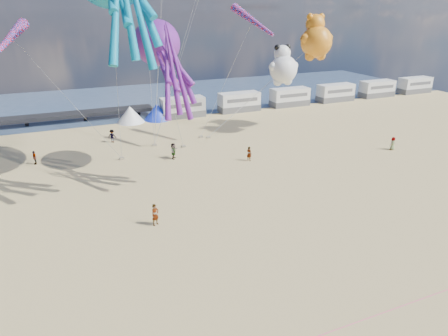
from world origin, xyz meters
TOP-DOWN VIEW (x-y plane):
  - ground at (0.00, 0.00)m, footprint 120.00×120.00m
  - water at (0.00, 55.00)m, footprint 120.00×120.00m
  - motorhome_0 at (6.00, 40.00)m, footprint 6.60×2.50m
  - motorhome_1 at (15.50, 40.00)m, footprint 6.60×2.50m
  - motorhome_2 at (25.00, 40.00)m, footprint 6.60×2.50m
  - motorhome_3 at (34.50, 40.00)m, footprint 6.60×2.50m
  - motorhome_4 at (44.00, 40.00)m, footprint 6.60×2.50m
  - motorhome_5 at (53.50, 40.00)m, footprint 6.60×2.50m
  - tent_white at (-2.00, 40.00)m, footprint 4.00×4.00m
  - tent_blue at (2.00, 40.00)m, footprint 4.00×4.00m
  - rope_line at (0.00, -5.00)m, footprint 34.00×0.03m
  - standing_person at (-5.91, 9.40)m, footprint 0.76×0.66m
  - beachgoer_0 at (24.15, 15.69)m, footprint 0.60×0.42m
  - beachgoer_2 at (-5.87, 31.52)m, footprint 1.00×0.94m
  - beachgoer_3 at (-14.67, 27.14)m, footprint 0.74×1.05m
  - beachgoer_4 at (-0.49, 22.94)m, footprint 0.92×1.14m
  - beachgoer_5 at (6.94, 19.07)m, footprint 1.11×1.57m
  - sandbag_a at (-5.88, 24.95)m, footprint 0.50×0.35m
  - sandbag_b at (1.67, 26.22)m, footprint 0.50×0.35m
  - sandbag_c at (5.71, 28.41)m, footprint 0.50×0.35m
  - sandbag_d at (4.93, 29.04)m, footprint 0.50×0.35m
  - sandbag_e at (-1.42, 28.10)m, footprint 0.50×0.35m
  - kite_octopus_purple at (-2.17, 20.95)m, footprint 7.23×10.14m
  - kite_panda at (15.51, 26.96)m, footprint 4.42×4.18m
  - kite_teddy_orange at (20.59, 27.52)m, footprint 5.94×5.74m
  - windsock_left at (-14.57, 25.37)m, footprint 3.34×6.07m
  - windsock_mid at (10.26, 25.54)m, footprint 3.33×6.64m
  - windsock_right at (1.27, 27.38)m, footprint 2.42×5.31m

SIDE VIEW (x-z plane):
  - ground at x=0.00m, z-range 0.00..0.00m
  - water at x=0.00m, z-range 0.02..0.02m
  - rope_line at x=0.00m, z-range 0.00..0.04m
  - sandbag_a at x=-5.88m, z-range 0.00..0.22m
  - sandbag_b at x=1.67m, z-range 0.00..0.22m
  - sandbag_c at x=5.71m, z-range 0.00..0.22m
  - sandbag_d at x=4.93m, z-range 0.00..0.22m
  - sandbag_e at x=-1.42m, z-range 0.00..0.22m
  - beachgoer_3 at x=-14.67m, z-range 0.00..1.48m
  - beachgoer_0 at x=24.15m, z-range 0.00..1.56m
  - beachgoer_5 at x=6.94m, z-range 0.00..1.63m
  - beachgoer_2 at x=-5.87m, z-range 0.00..1.63m
  - standing_person at x=-5.91m, z-range 0.00..1.76m
  - beachgoer_4 at x=-0.49m, z-range 0.00..1.81m
  - tent_white at x=-2.00m, z-range 0.00..2.40m
  - tent_blue at x=2.00m, z-range 0.00..2.40m
  - motorhome_0 at x=6.00m, z-range 0.00..3.00m
  - motorhome_1 at x=15.50m, z-range 0.00..3.00m
  - motorhome_2 at x=25.00m, z-range 0.00..3.00m
  - motorhome_3 at x=34.50m, z-range 0.00..3.00m
  - motorhome_4 at x=44.00m, z-range 0.00..3.00m
  - motorhome_5 at x=53.50m, z-range 0.00..3.00m
  - windsock_right at x=1.27m, z-range 5.28..10.56m
  - kite_panda at x=15.51m, z-range 5.36..11.37m
  - kite_teddy_orange at x=20.59m, z-range 8.03..14.97m
  - kite_octopus_purple at x=-2.17m, z-range 7.26..17.91m
  - windsock_left at x=-14.57m, z-range 10.10..16.21m
  - windsock_mid at x=10.26m, z-range 10.90..17.62m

